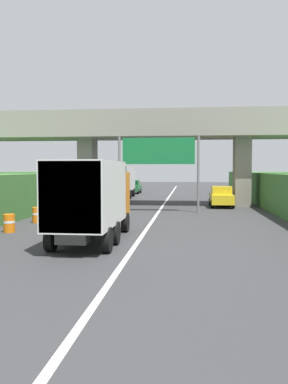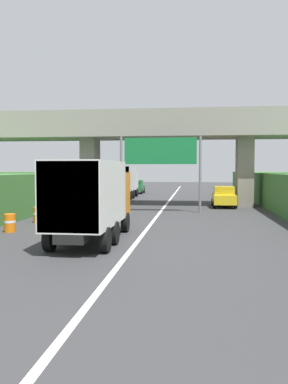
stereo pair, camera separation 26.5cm
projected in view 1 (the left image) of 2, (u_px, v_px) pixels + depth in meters
The scene contains 10 objects.
lane_centre_stripe at pixel (157, 214), 28.36m from camera, with size 0.20×94.79×0.01m, color white.
overpass_bridge at pixel (163, 135), 34.83m from camera, with size 40.00×4.80×7.97m.
overhead_highway_sign at pixel (158, 156), 29.29m from camera, with size 5.88×0.18×5.47m.
truck_orange at pixel (93, 197), 17.37m from camera, with size 2.44×7.30×3.44m.
truck_white at pixel (121, 180), 43.97m from camera, with size 2.44×7.30×3.44m.
car_yellow at pixel (221, 197), 33.51m from camera, with size 1.86×4.10×1.72m.
car_green at pixel (133, 187), 52.56m from camera, with size 1.86×4.10×1.72m.
construction_barrel_3 at pixel (9, 223), 20.02m from camera, with size 0.57×0.57×0.90m.
construction_barrel_4 at pixel (37, 215), 23.67m from camera, with size 0.57×0.57×0.90m.
construction_barrel_5 at pixel (57, 209), 27.32m from camera, with size 0.57×0.57×0.90m.
Camera 1 is at (2.11, -0.78, 3.09)m, focal length 38.16 mm.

